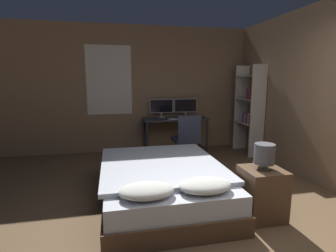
% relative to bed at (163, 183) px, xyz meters
% --- Properties ---
extents(ground_plane, '(20.00, 20.00, 0.00)m').
position_rel_bed_xyz_m(ground_plane, '(0.63, -1.18, -0.25)').
color(ground_plane, brown).
extents(wall_back, '(12.00, 0.08, 2.70)m').
position_rel_bed_xyz_m(wall_back, '(0.61, 2.61, 1.11)').
color(wall_back, '#8E7051').
rests_on(wall_back, ground_plane).
extents(wall_side_right, '(0.06, 12.00, 2.70)m').
position_rel_bed_xyz_m(wall_side_right, '(2.43, 0.32, 1.10)').
color(wall_side_right, '#8E7051').
rests_on(wall_side_right, ground_plane).
extents(bed, '(1.54, 2.04, 0.57)m').
position_rel_bed_xyz_m(bed, '(0.00, 0.00, 0.00)').
color(bed, brown).
rests_on(bed, ground_plane).
extents(nightstand, '(0.44, 0.44, 0.58)m').
position_rel_bed_xyz_m(nightstand, '(1.03, -0.64, 0.05)').
color(nightstand, brown).
rests_on(nightstand, ground_plane).
extents(bedside_lamp, '(0.22, 0.22, 0.29)m').
position_rel_bed_xyz_m(bedside_lamp, '(1.03, -0.64, 0.51)').
color(bedside_lamp, gray).
rests_on(bedside_lamp, nightstand).
extents(desk, '(1.39, 0.55, 0.75)m').
position_rel_bed_xyz_m(desk, '(0.72, 2.27, 0.40)').
color(desk, '#38383D').
rests_on(desk, ground_plane).
extents(monitor_left, '(0.52, 0.16, 0.40)m').
position_rel_bed_xyz_m(monitor_left, '(0.45, 2.44, 0.73)').
color(monitor_left, '#B7B7BC').
rests_on(monitor_left, desk).
extents(monitor_right, '(0.52, 0.16, 0.40)m').
position_rel_bed_xyz_m(monitor_right, '(0.99, 2.44, 0.73)').
color(monitor_right, '#B7B7BC').
rests_on(monitor_right, desk).
extents(keyboard, '(0.39, 0.13, 0.02)m').
position_rel_bed_xyz_m(keyboard, '(0.72, 2.10, 0.51)').
color(keyboard, '#B7B7BC').
rests_on(keyboard, desk).
extents(computer_mouse, '(0.07, 0.05, 0.04)m').
position_rel_bed_xyz_m(computer_mouse, '(1.00, 2.10, 0.52)').
color(computer_mouse, '#B7B7BC').
rests_on(computer_mouse, desk).
extents(office_chair, '(0.52, 0.52, 0.92)m').
position_rel_bed_xyz_m(office_chair, '(0.78, 1.58, 0.13)').
color(office_chair, black).
rests_on(office_chair, ground_plane).
extents(bookshelf, '(0.32, 0.72, 1.86)m').
position_rel_bed_xyz_m(bookshelf, '(2.23, 1.80, 0.75)').
color(bookshelf, beige).
rests_on(bookshelf, ground_plane).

